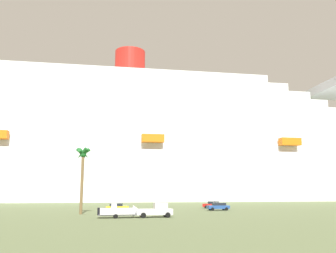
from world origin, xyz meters
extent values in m
plane|color=#66754C|center=(0.00, 30.00, 0.00)|extent=(600.00, 600.00, 0.00)
cube|color=white|center=(27.53, 79.21, 9.39)|extent=(229.94, 46.83, 18.79)
cube|color=white|center=(27.53, 79.21, 20.38)|extent=(202.42, 42.62, 3.18)
cube|color=white|center=(22.97, 78.97, 23.56)|extent=(193.31, 41.43, 3.18)
cube|color=white|center=(18.41, 78.74, 26.74)|extent=(183.66, 40.48, 3.18)
cube|color=white|center=(13.85, 78.51, 29.92)|extent=(176.28, 39.50, 3.18)
cube|color=white|center=(9.28, 78.28, 33.10)|extent=(165.48, 38.66, 3.18)
cube|color=white|center=(4.72, 78.04, 36.28)|extent=(158.44, 37.80, 3.18)
cube|color=white|center=(0.16, 77.81, 39.46)|extent=(149.54, 36.62, 3.18)
cube|color=white|center=(-4.41, 77.58, 42.64)|extent=(143.73, 35.53, 3.18)
cube|color=white|center=(-8.97, 77.35, 45.82)|extent=(133.86, 34.73, 3.18)
cube|color=white|center=(-13.53, 77.11, 49.00)|extent=(125.68, 33.61, 3.18)
cylinder|color=red|center=(-6.69, 77.46, 56.45)|extent=(13.32, 13.32, 11.72)
cube|color=orange|center=(1.85, 59.55, 22.61)|extent=(8.15, 3.60, 2.80)
cube|color=orange|center=(55.08, 62.26, 22.61)|extent=(8.15, 3.60, 2.80)
cube|color=silver|center=(-3.20, -11.48, 0.85)|extent=(5.75, 2.46, 0.90)
cube|color=silver|center=(-2.20, -11.39, 1.75)|extent=(2.16, 2.00, 0.90)
cube|color=#26333F|center=(-1.53, -11.34, 1.66)|extent=(0.24, 1.68, 0.63)
cylinder|color=black|center=(-1.33, -10.32, 0.40)|extent=(0.82, 0.35, 0.80)
cylinder|color=black|center=(-1.16, -12.31, 0.40)|extent=(0.82, 0.35, 0.80)
cylinder|color=black|center=(-5.07, -10.63, 0.40)|extent=(0.82, 0.35, 0.80)
cylinder|color=black|center=(-4.90, -12.62, 0.40)|extent=(0.82, 0.35, 0.80)
cube|color=#595960|center=(-8.83, -11.94, 0.47)|extent=(5.81, 2.28, 0.16)
cube|color=#595960|center=(-5.48, -11.67, 0.47)|extent=(1.86, 0.27, 0.10)
cylinder|color=black|center=(-9.17, -10.96, 0.32)|extent=(0.66, 0.27, 0.64)
cylinder|color=black|center=(-9.00, -12.97, 0.32)|extent=(0.66, 0.27, 0.64)
cube|color=white|center=(-8.83, -11.94, 1.00)|extent=(5.31, 2.43, 0.90)
cone|color=white|center=(-5.86, -11.70, 1.00)|extent=(1.35, 1.91, 1.81)
cube|color=silver|center=(-9.34, -11.99, 1.80)|extent=(0.88, 1.06, 0.70)
cube|color=black|center=(-11.60, -12.17, 1.00)|extent=(0.40, 0.53, 1.10)
cylinder|color=brown|center=(-15.34, -2.42, 5.25)|extent=(0.51, 0.51, 10.49)
cone|color=#1E6628|center=(-14.95, -2.35, 10.59)|extent=(1.19, 2.66, 1.71)
cone|color=#1E6628|center=(-15.20, -2.05, 10.59)|extent=(2.45, 1.49, 2.19)
cone|color=#1E6628|center=(-15.60, -2.12, 10.59)|extent=(2.25, 2.07, 2.17)
cone|color=#1E6628|center=(-15.73, -2.36, 10.59)|extent=(1.07, 2.63, 1.79)
cone|color=#1E6628|center=(-15.54, -2.77, 10.59)|extent=(2.36, 1.75, 2.23)
cone|color=#1E6628|center=(-15.20, -2.80, 10.59)|extent=(2.48, 1.46, 2.15)
sphere|color=#1E6628|center=(-15.34, -2.42, 10.49)|extent=(1.10, 1.10, 1.10)
cube|color=yellow|center=(-9.23, 5.43, 0.68)|extent=(4.61, 2.51, 0.70)
cube|color=#1E232D|center=(-9.45, 5.40, 1.31)|extent=(2.67, 2.06, 0.55)
cylinder|color=black|center=(-7.92, 6.59, 0.33)|extent=(0.68, 0.30, 0.66)
cylinder|color=black|center=(-7.67, 4.66, 0.33)|extent=(0.68, 0.30, 0.66)
cylinder|color=black|center=(-10.80, 6.21, 0.33)|extent=(0.68, 0.30, 0.66)
cylinder|color=black|center=(-10.54, 4.27, 0.33)|extent=(0.68, 0.30, 0.66)
cube|color=red|center=(12.69, 16.03, 0.68)|extent=(4.86, 2.66, 0.70)
cube|color=#1E232D|center=(12.92, 15.99, 1.31)|extent=(2.83, 2.14, 0.55)
cylinder|color=black|center=(11.04, 15.31, 0.33)|extent=(0.69, 0.32, 0.66)
cylinder|color=black|center=(11.35, 17.23, 0.33)|extent=(0.69, 0.32, 0.66)
cylinder|color=black|center=(14.04, 14.83, 0.33)|extent=(0.69, 0.32, 0.66)
cylinder|color=black|center=(14.35, 16.75, 0.33)|extent=(0.69, 0.32, 0.66)
cube|color=#264C99|center=(11.66, 6.73, 0.68)|extent=(4.70, 2.19, 0.70)
cube|color=#1E232D|center=(11.89, 6.74, 1.31)|extent=(2.68, 1.84, 0.55)
cylinder|color=black|center=(10.23, 5.70, 0.33)|extent=(0.68, 0.27, 0.66)
cylinder|color=black|center=(10.09, 7.51, 0.33)|extent=(0.68, 0.27, 0.66)
cylinder|color=black|center=(13.24, 5.94, 0.33)|extent=(0.68, 0.27, 0.66)
cylinder|color=black|center=(13.09, 7.76, 0.33)|extent=(0.68, 0.27, 0.66)
camera|label=1|loc=(-7.74, -67.95, 4.07)|focal=38.28mm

